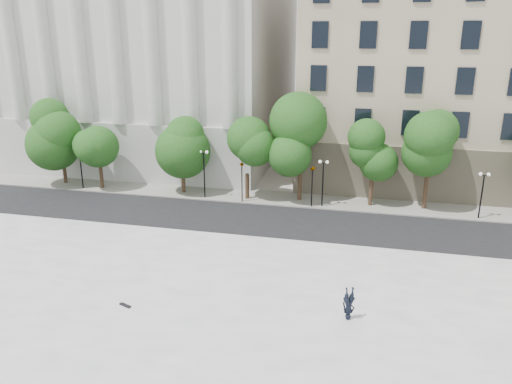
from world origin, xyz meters
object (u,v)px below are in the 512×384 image
traffic_light_west (242,163)px  skateboard (125,305)px  person_lying (348,315)px  traffic_light_east (313,166)px

traffic_light_west → skateboard: traffic_light_west is taller
traffic_light_west → skateboard: size_ratio=5.59×
person_lying → skateboard: person_lying is taller
traffic_light_east → skateboard: (-7.73, -19.22, -3.24)m
skateboard → traffic_light_west: bearing=106.4°
traffic_light_west → traffic_light_east: (6.19, -0.00, 0.04)m
traffic_light_west → traffic_light_east: size_ratio=0.99×
traffic_light_west → person_lying: (10.27, -17.79, -2.99)m
skateboard → person_lying: bearing=27.9°
traffic_light_west → person_lying: traffic_light_west is taller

